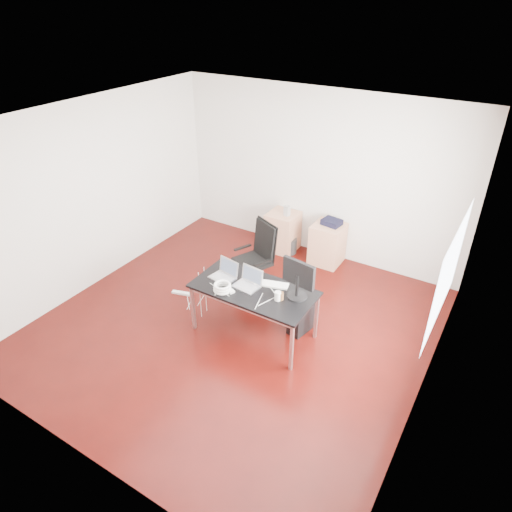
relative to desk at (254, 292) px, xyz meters
The scene contains 18 objects.
room_shell 0.77m from the desk, behind, with size 5.00×5.00×5.00m.
desk is the anchor object (origin of this frame).
office_chair 1.09m from the desk, 118.95° to the left, with size 0.63×0.65×1.08m.
filing_cabinet_left 2.38m from the desk, 109.23° to the left, with size 0.50×0.50×0.70m, color tan.
filing_cabinet_right 2.25m from the desk, 87.92° to the left, with size 0.50×0.50×0.70m, color tan.
pc_tower 0.81m from the desk, 37.90° to the left, with size 0.20×0.45×0.44m, color black.
wastebasket 2.31m from the desk, 105.30° to the left, with size 0.24×0.24×0.28m, color black.
power_strip 1.58m from the desk, behind, with size 0.30×0.06×0.04m, color white.
laptop_left 0.49m from the desk, behind, with size 0.37×0.31×0.23m.
laptop_right 0.15m from the desk, 166.18° to the left, with size 0.36×0.29×0.23m.
monitor 0.66m from the desk, 15.01° to the left, with size 0.45×0.26×0.51m.
keyboard 0.25m from the desk, 51.36° to the left, with size 0.44×0.14×0.02m, color white.
cup_white 0.40m from the desk, ahead, with size 0.08×0.08×0.12m, color white.
cup_brown 0.42m from the desk, ahead, with size 0.08×0.08×0.10m, color brown.
cable_coil 0.42m from the desk, 141.74° to the right, with size 0.24×0.24×0.11m.
power_adapter 0.31m from the desk, 132.42° to the right, with size 0.07×0.07×0.03m, color white.
speaker 2.29m from the desk, 107.40° to the left, with size 0.09×0.08×0.18m, color #9E9E9E.
navy_garment 2.27m from the desk, 87.32° to the left, with size 0.30×0.24×0.09m, color black.
Camera 1 is at (2.84, -4.09, 4.11)m, focal length 32.00 mm.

